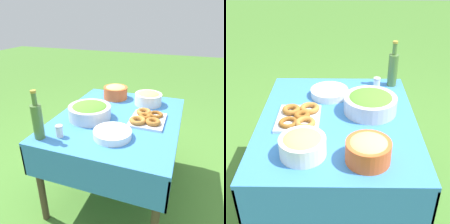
% 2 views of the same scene
% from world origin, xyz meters
% --- Properties ---
extents(ground_plane, '(14.00, 14.00, 0.00)m').
position_xyz_m(ground_plane, '(0.00, 0.00, 0.00)').
color(ground_plane, '#477A2D').
extents(picnic_table, '(1.13, 0.92, 0.69)m').
position_xyz_m(picnic_table, '(0.00, 0.00, 0.59)').
color(picnic_table, '#387AC6').
rests_on(picnic_table, ground_plane).
extents(salad_bowl, '(0.32, 0.32, 0.12)m').
position_xyz_m(salad_bowl, '(0.09, -0.20, 0.75)').
color(salad_bowl, silver).
rests_on(salad_bowl, picnic_table).
extents(pasta_bowl, '(0.22, 0.22, 0.13)m').
position_xyz_m(pasta_bowl, '(-0.38, -0.15, 0.76)').
color(pasta_bowl, '#E05B28').
rests_on(pasta_bowl, picnic_table).
extents(donut_platter, '(0.31, 0.25, 0.05)m').
position_xyz_m(donut_platter, '(-0.01, 0.22, 0.71)').
color(donut_platter, silver).
rests_on(donut_platter, picnic_table).
extents(plate_stack, '(0.25, 0.25, 0.05)m').
position_xyz_m(plate_stack, '(0.29, 0.06, 0.71)').
color(plate_stack, white).
rests_on(plate_stack, picnic_table).
extents(olive_oil_bottle, '(0.07, 0.07, 0.32)m').
position_xyz_m(olive_oil_bottle, '(0.46, -0.38, 0.82)').
color(olive_oil_bottle, '#4C7238').
rests_on(olive_oil_bottle, picnic_table).
extents(bread_bowl, '(0.23, 0.23, 0.12)m').
position_xyz_m(bread_bowl, '(-0.34, 0.17, 0.75)').
color(bread_bowl, white).
rests_on(bread_bowl, picnic_table).
extents(salt_shaker, '(0.05, 0.05, 0.08)m').
position_xyz_m(salt_shaker, '(0.41, -0.27, 0.73)').
color(salt_shaker, white).
rests_on(salt_shaker, picnic_table).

